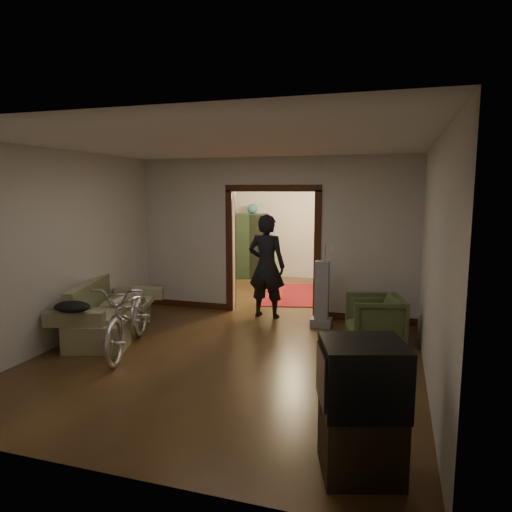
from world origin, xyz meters
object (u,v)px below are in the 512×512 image
at_px(bicycle, 129,316).
at_px(desk, 349,270).
at_px(sofa, 110,309).
at_px(locker, 252,246).
at_px(armchair, 375,319).
at_px(person, 267,266).

distance_m(bicycle, desk, 5.94).
xyz_separation_m(bicycle, desk, (2.49, 5.40, -0.13)).
height_order(sofa, bicycle, bicycle).
xyz_separation_m(sofa, locker, (0.68, 5.10, 0.40)).
bearing_deg(desk, sofa, -131.49).
bearing_deg(bicycle, armchair, 5.67).
height_order(armchair, desk, desk).
height_order(armchair, person, person).
bearing_deg(person, desk, -105.38).
relative_size(bicycle, person, 1.03).
relative_size(person, desk, 1.84).
relative_size(sofa, armchair, 2.34).
bearing_deg(sofa, bicycle, -54.56).
bearing_deg(bicycle, locker, 73.06).
bearing_deg(bicycle, sofa, 125.83).
xyz_separation_m(bicycle, locker, (0.03, 5.60, 0.32)).
height_order(bicycle, desk, bicycle).
distance_m(person, locker, 3.65).
xyz_separation_m(armchair, person, (-1.89, 0.86, 0.56)).
distance_m(sofa, armchair, 4.00).
relative_size(sofa, desk, 1.83).
relative_size(armchair, locker, 0.48).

